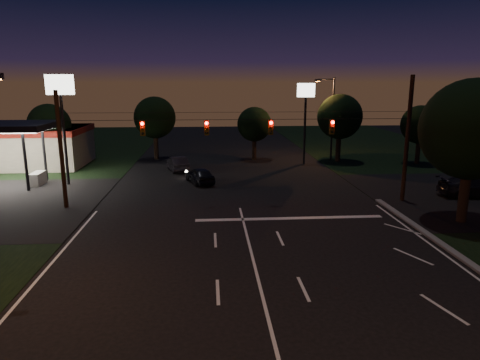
{
  "coord_description": "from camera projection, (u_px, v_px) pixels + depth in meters",
  "views": [
    {
      "loc": [
        -2.07,
        -14.25,
        8.47
      ],
      "look_at": [
        -0.32,
        9.61,
        3.0
      ],
      "focal_mm": 32.0,
      "sensor_mm": 36.0,
      "label": 1
    }
  ],
  "objects": [
    {
      "name": "car_oncoming_a",
      "position": [
        200.0,
        175.0,
        36.7
      ],
      "size": [
        2.9,
        4.35,
        1.38
      ],
      "primitive_type": "imported",
      "rotation": [
        0.0,
        0.0,
        3.49
      ],
      "color": "black",
      "rests_on": "ground"
    },
    {
      "name": "signal_span",
      "position": [
        239.0,
        127.0,
        29.21
      ],
      "size": [
        24.0,
        0.4,
        1.56
      ],
      "color": "black",
      "rests_on": "ground"
    },
    {
      "name": "tree_right_near",
      "position": [
        471.0,
        130.0,
        25.48
      ],
      "size": [
        6.0,
        6.0,
        8.76
      ],
      "color": "black",
      "rests_on": "ground"
    },
    {
      "name": "gas_station",
      "position": [
        13.0,
        144.0,
        43.34
      ],
      "size": [
        14.2,
        16.1,
        5.25
      ],
      "color": "gray",
      "rests_on": "ground"
    },
    {
      "name": "tree_far_e",
      "position": [
        420.0,
        125.0,
        44.71
      ],
      "size": [
        4.0,
        4.0,
        6.18
      ],
      "color": "black",
      "rests_on": "ground"
    },
    {
      "name": "car_oncoming_b",
      "position": [
        177.0,
        164.0,
        41.89
      ],
      "size": [
        2.61,
        4.54,
        1.41
      ],
      "primitive_type": "imported",
      "rotation": [
        0.0,
        0.0,
        3.42
      ],
      "color": "black",
      "rests_on": "ground"
    },
    {
      "name": "car_cross",
      "position": [
        475.0,
        187.0,
        32.26
      ],
      "size": [
        5.53,
        2.57,
        1.56
      ],
      "primitive_type": "imported",
      "rotation": [
        0.0,
        0.0,
        1.5
      ],
      "color": "black",
      "rests_on": "ground"
    },
    {
      "name": "ground",
      "position": [
        267.0,
        316.0,
        15.89
      ],
      "size": [
        140.0,
        140.0,
        0.0
      ],
      "primitive_type": "plane",
      "color": "black",
      "rests_on": "ground"
    },
    {
      "name": "pole_sign_right",
      "position": [
        306.0,
        105.0,
        44.24
      ],
      "size": [
        1.8,
        0.3,
        8.4
      ],
      "color": "black",
      "rests_on": "ground"
    },
    {
      "name": "pole_sign_left_near",
      "position": [
        61.0,
        101.0,
        34.72
      ],
      "size": [
        2.2,
        0.3,
        9.1
      ],
      "color": "black",
      "rests_on": "ground"
    },
    {
      "name": "tree_far_d",
      "position": [
        340.0,
        117.0,
        45.94
      ],
      "size": [
        4.8,
        4.8,
        7.3
      ],
      "color": "black",
      "rests_on": "ground"
    },
    {
      "name": "utility_pole_right",
      "position": [
        402.0,
        201.0,
        31.33
      ],
      "size": [
        0.3,
        0.3,
        9.0
      ],
      "primitive_type": "cylinder",
      "color": "black",
      "rests_on": "ground"
    },
    {
      "name": "tree_far_b",
      "position": [
        155.0,
        118.0,
        47.47
      ],
      "size": [
        4.6,
        4.6,
        6.98
      ],
      "color": "black",
      "rests_on": "ground"
    },
    {
      "name": "utility_pole_left",
      "position": [
        66.0,
        208.0,
        29.62
      ],
      "size": [
        0.28,
        0.28,
        8.0
      ],
      "primitive_type": "cylinder",
      "color": "black",
      "rests_on": "ground"
    },
    {
      "name": "street_light_right_far",
      "position": [
        330.0,
        113.0,
        46.64
      ],
      "size": [
        2.2,
        0.35,
        9.0
      ],
      "color": "black",
      "rests_on": "ground"
    },
    {
      "name": "tree_far_a",
      "position": [
        50.0,
        125.0,
        42.94
      ],
      "size": [
        4.2,
        4.2,
        6.42
      ],
      "color": "black",
      "rests_on": "ground"
    },
    {
      "name": "stop_bar",
      "position": [
        290.0,
        218.0,
        27.29
      ],
      "size": [
        12.0,
        0.5,
        0.01
      ],
      "primitive_type": "cube",
      "color": "silver",
      "rests_on": "ground"
    },
    {
      "name": "tree_far_c",
      "position": [
        254.0,
        125.0,
        47.42
      ],
      "size": [
        3.8,
        3.8,
        5.86
      ],
      "color": "black",
      "rests_on": "ground"
    }
  ]
}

